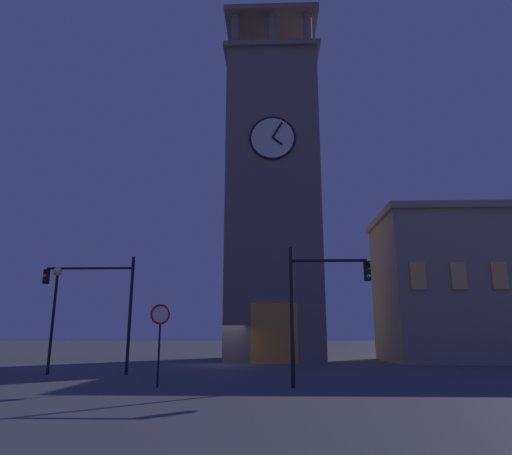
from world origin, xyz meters
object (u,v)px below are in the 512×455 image
at_px(traffic_signal_mid, 101,295).
at_px(street_lamp, 55,299).
at_px(traffic_signal_near, 318,294).
at_px(adjacent_wing_building, 510,285).
at_px(no_horn_sign, 160,321).
at_px(clocktower, 273,201).

xyz_separation_m(traffic_signal_mid, street_lamp, (2.24, 0.27, -0.23)).
bearing_deg(traffic_signal_near, street_lamp, -20.99).
bearing_deg(street_lamp, traffic_signal_mid, -173.21).
height_order(traffic_signal_near, street_lamp, traffic_signal_near).
xyz_separation_m(adjacent_wing_building, traffic_signal_mid, (26.18, 11.04, -1.52)).
height_order(adjacent_wing_building, no_horn_sign, adjacent_wing_building).
height_order(adjacent_wing_building, traffic_signal_near, adjacent_wing_building).
distance_m(traffic_signal_mid, no_horn_sign, 6.96).
height_order(traffic_signal_near, traffic_signal_mid, traffic_signal_mid).
xyz_separation_m(adjacent_wing_building, street_lamp, (28.42, 11.31, -1.75)).
bearing_deg(adjacent_wing_building, street_lamp, 21.69).
height_order(clocktower, street_lamp, clocktower).
bearing_deg(clocktower, adjacent_wing_building, 174.69).
bearing_deg(traffic_signal_mid, adjacent_wing_building, -157.13).
height_order(clocktower, adjacent_wing_building, clocktower).
bearing_deg(street_lamp, traffic_signal_near, 159.01).
relative_size(clocktower, adjacent_wing_building, 1.58).
distance_m(clocktower, street_lamp, 19.20).
height_order(traffic_signal_mid, no_horn_sign, traffic_signal_mid).
relative_size(traffic_signal_near, street_lamp, 1.01).
xyz_separation_m(traffic_signal_near, traffic_signal_mid, (10.44, -5.14, 0.43)).
bearing_deg(adjacent_wing_building, traffic_signal_near, 45.79).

